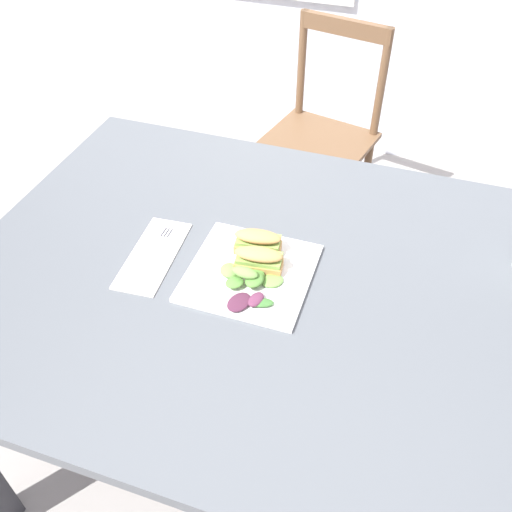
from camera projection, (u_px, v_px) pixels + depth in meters
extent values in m
plane|color=gray|center=(227.00, 458.00, 1.69)|extent=(9.06, 9.06, 0.00)
cube|color=#51565B|center=(276.00, 283.00, 1.23)|extent=(1.42, 1.04, 0.03)
cube|color=#2D2D33|center=(138.00, 228.00, 1.94)|extent=(0.07, 0.07, 0.71)
cylinder|color=brown|center=(256.00, 198.00, 2.29)|extent=(0.03, 0.03, 0.43)
cylinder|color=brown|center=(330.00, 226.00, 2.16)|extent=(0.03, 0.03, 0.43)
cylinder|color=brown|center=(295.00, 160.00, 2.50)|extent=(0.03, 0.03, 0.43)
cylinder|color=brown|center=(364.00, 182.00, 2.38)|extent=(0.03, 0.03, 0.43)
cube|color=brown|center=(315.00, 144.00, 2.18)|extent=(0.48, 0.48, 0.02)
cylinder|color=brown|center=(302.00, 64.00, 2.21)|extent=(0.03, 0.03, 0.42)
cylinder|color=brown|center=(381.00, 84.00, 2.08)|extent=(0.03, 0.03, 0.42)
cube|color=brown|center=(345.00, 27.00, 2.02)|extent=(0.36, 0.11, 0.06)
cube|color=white|center=(250.00, 273.00, 1.22)|extent=(0.27, 0.27, 0.01)
cube|color=tan|center=(259.00, 265.00, 1.21)|extent=(0.11, 0.06, 0.02)
cube|color=#84A84C|center=(259.00, 258.00, 1.21)|extent=(0.10, 0.06, 0.01)
ellipsoid|color=tan|center=(259.00, 254.00, 1.19)|extent=(0.11, 0.06, 0.02)
cube|color=tan|center=(258.00, 247.00, 1.26)|extent=(0.11, 0.06, 0.02)
cube|color=#84A84C|center=(258.00, 240.00, 1.25)|extent=(0.10, 0.06, 0.01)
ellipsoid|color=tan|center=(258.00, 236.00, 1.23)|extent=(0.11, 0.06, 0.02)
ellipsoid|color=#6B9E47|center=(272.00, 281.00, 1.19)|extent=(0.06, 0.06, 0.01)
ellipsoid|color=#4C2338|center=(239.00, 302.00, 1.14)|extent=(0.06, 0.07, 0.01)
ellipsoid|color=#6B9E47|center=(230.00, 270.00, 1.20)|extent=(0.06, 0.06, 0.02)
ellipsoid|color=#518438|center=(254.00, 280.00, 1.17)|extent=(0.04, 0.05, 0.02)
ellipsoid|color=#602D47|center=(256.00, 299.00, 1.14)|extent=(0.04, 0.05, 0.01)
ellipsoid|color=#518438|center=(255.00, 275.00, 1.19)|extent=(0.06, 0.07, 0.01)
ellipsoid|color=#518438|center=(235.00, 282.00, 1.17)|extent=(0.05, 0.05, 0.01)
ellipsoid|color=#3D7033|center=(262.00, 303.00, 1.14)|extent=(0.06, 0.04, 0.01)
ellipsoid|color=#6B9E47|center=(245.00, 273.00, 1.17)|extent=(0.06, 0.03, 0.02)
cube|color=silver|center=(153.00, 255.00, 1.27)|extent=(0.12, 0.26, 0.00)
cube|color=silver|center=(149.00, 260.00, 1.25)|extent=(0.01, 0.14, 0.00)
cube|color=silver|center=(166.00, 235.00, 1.31)|extent=(0.03, 0.05, 0.00)
cube|color=#38383D|center=(170.00, 233.00, 1.31)|extent=(0.00, 0.03, 0.00)
cube|color=#38383D|center=(167.00, 232.00, 1.32)|extent=(0.00, 0.03, 0.00)
cube|color=#38383D|center=(164.00, 232.00, 1.32)|extent=(0.00, 0.03, 0.00)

